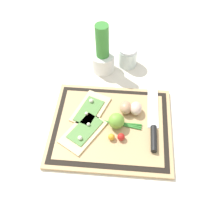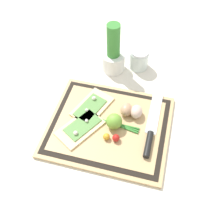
# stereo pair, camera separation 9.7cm
# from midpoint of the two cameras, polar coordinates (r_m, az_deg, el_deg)

# --- Properties ---
(ground_plane) EXTENTS (6.00, 6.00, 0.00)m
(ground_plane) POSITION_cam_midpoint_polar(r_m,az_deg,el_deg) (0.97, 2.17, -3.52)
(ground_plane) COLOR silver
(cutting_board) EXTENTS (0.44, 0.37, 0.02)m
(cutting_board) POSITION_cam_midpoint_polar(r_m,az_deg,el_deg) (0.96, 2.19, -3.26)
(cutting_board) COLOR tan
(cutting_board) RESTS_ON ground_plane
(pizza_slice_near) EXTENTS (0.17, 0.19, 0.02)m
(pizza_slice_near) POSITION_cam_midpoint_polar(r_m,az_deg,el_deg) (0.94, -3.98, -3.55)
(pizza_slice_near) COLOR beige
(pizza_slice_near) RESTS_ON cutting_board
(pizza_slice_far) EXTENTS (0.15, 0.19, 0.02)m
(pizza_slice_far) POSITION_cam_midpoint_polar(r_m,az_deg,el_deg) (1.00, -1.69, 1.02)
(pizza_slice_far) COLOR beige
(pizza_slice_far) RESTS_ON cutting_board
(knife) EXTENTS (0.04, 0.29, 0.02)m
(knife) POSITION_cam_midpoint_polar(r_m,az_deg,el_deg) (0.94, 11.31, -4.79)
(knife) COLOR silver
(knife) RESTS_ON cutting_board
(egg_brown) EXTENTS (0.04, 0.06, 0.04)m
(egg_brown) POSITION_cam_midpoint_polar(r_m,az_deg,el_deg) (0.97, 5.97, 0.34)
(egg_brown) COLOR tan
(egg_brown) RESTS_ON cutting_board
(egg_pink) EXTENTS (0.04, 0.06, 0.04)m
(egg_pink) POSITION_cam_midpoint_polar(r_m,az_deg,el_deg) (0.97, 8.17, -0.11)
(egg_pink) COLOR beige
(egg_pink) RESTS_ON cutting_board
(lime) EXTENTS (0.06, 0.06, 0.06)m
(lime) POSITION_cam_midpoint_polar(r_m,az_deg,el_deg) (0.93, 3.41, -2.39)
(lime) COLOR #70A838
(lime) RESTS_ON cutting_board
(cherry_tomato_red) EXTENTS (0.03, 0.03, 0.03)m
(cherry_tomato_red) POSITION_cam_midpoint_polar(r_m,az_deg,el_deg) (0.91, 3.91, -5.86)
(cherry_tomato_red) COLOR red
(cherry_tomato_red) RESTS_ON cutting_board
(cherry_tomato_yellow) EXTENTS (0.02, 0.02, 0.02)m
(cherry_tomato_yellow) POSITION_cam_midpoint_polar(r_m,az_deg,el_deg) (0.91, 1.81, -5.59)
(cherry_tomato_yellow) COLOR gold
(cherry_tomato_yellow) RESTS_ON cutting_board
(scallion_bunch) EXTENTS (0.24, 0.05, 0.01)m
(scallion_bunch) POSITION_cam_midpoint_polar(r_m,az_deg,el_deg) (0.96, 1.76, -2.27)
(scallion_bunch) COLOR #388433
(scallion_bunch) RESTS_ON cutting_board
(herb_pot) EXTENTS (0.10, 0.10, 0.22)m
(herb_pot) POSITION_cam_midpoint_polar(r_m,az_deg,el_deg) (1.11, 2.84, 12.17)
(herb_pot) COLOR white
(herb_pot) RESTS_ON ground_plane
(sauce_jar) EXTENTS (0.08, 0.08, 0.09)m
(sauce_jar) POSITION_cam_midpoint_polar(r_m,az_deg,el_deg) (1.16, 8.28, 11.04)
(sauce_jar) COLOR silver
(sauce_jar) RESTS_ON ground_plane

